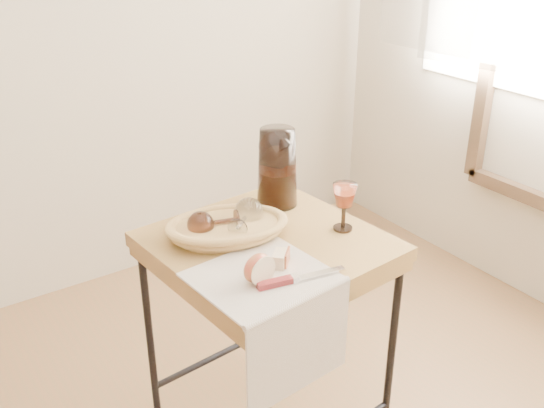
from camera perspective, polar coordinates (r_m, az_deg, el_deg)
side_table at (r=1.97m, az=-0.34°, el=-12.96°), size 0.64×0.64×0.75m
tea_towel at (r=1.58m, az=-0.96°, el=-6.72°), size 0.35×0.32×0.01m
bread_basket at (r=1.76m, az=-4.13°, el=-2.35°), size 0.36×0.30×0.05m
goblet_lying_a at (r=1.75m, az=-5.15°, el=-1.68°), size 0.14×0.11×0.08m
goblet_lying_b at (r=1.75m, az=-2.58°, el=-1.35°), size 0.16×0.15×0.08m
pitcher at (r=1.92m, az=0.49°, el=3.40°), size 0.23×0.29×0.29m
wine_goblet at (r=1.79m, az=6.64°, el=-0.26°), size 0.09×0.09×0.15m
apple_half at (r=1.54m, az=-1.35°, el=-5.90°), size 0.09×0.06×0.08m
apple_wedge at (r=1.61m, az=0.72°, el=-5.06°), size 0.06×0.06×0.04m
table_knife at (r=1.56m, az=2.41°, el=-6.74°), size 0.23×0.07×0.02m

